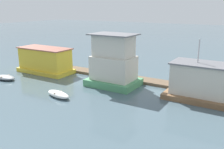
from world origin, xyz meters
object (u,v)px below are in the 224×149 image
at_px(houseboat_green, 114,63).
at_px(mooring_post_far_right, 49,64).
at_px(mooring_post_near_left, 213,91).
at_px(houseboat_yellow, 45,61).
at_px(dinghy_white, 58,94).
at_px(houseboat_brown, 208,83).
at_px(dinghy_grey, 5,77).

relative_size(houseboat_green, mooring_post_far_right, 3.98).
bearing_deg(houseboat_green, mooring_post_near_left, 9.48).
distance_m(houseboat_yellow, dinghy_white, 9.75).
xyz_separation_m(houseboat_green, houseboat_brown, (9.37, 0.62, -0.84)).
relative_size(houseboat_brown, dinghy_grey, 2.65).
distance_m(houseboat_yellow, mooring_post_near_left, 19.93).
xyz_separation_m(houseboat_green, dinghy_grey, (-11.67, -4.62, -2.14)).
height_order(houseboat_green, houseboat_brown, houseboat_green).
distance_m(houseboat_yellow, mooring_post_far_right, 1.88).
bearing_deg(houseboat_green, houseboat_brown, 3.77).
height_order(dinghy_grey, mooring_post_near_left, mooring_post_near_left).
xyz_separation_m(houseboat_green, mooring_post_far_right, (-11.06, 1.62, -1.71)).
height_order(houseboat_yellow, dinghy_grey, houseboat_yellow).
bearing_deg(dinghy_grey, mooring_post_near_left, 16.27).
relative_size(houseboat_yellow, dinghy_white, 2.39).
bearing_deg(houseboat_yellow, mooring_post_near_left, 4.08).
bearing_deg(houseboat_green, dinghy_grey, -158.41).
bearing_deg(dinghy_white, mooring_post_near_left, 31.02).
bearing_deg(mooring_post_far_right, houseboat_yellow, -57.57).
xyz_separation_m(houseboat_yellow, mooring_post_far_right, (-0.90, 1.42, -0.84)).
bearing_deg(dinghy_grey, houseboat_green, 21.59).
relative_size(houseboat_brown, mooring_post_near_left, 5.92).
xyz_separation_m(houseboat_yellow, houseboat_brown, (19.53, 0.41, 0.03)).
bearing_deg(dinghy_white, mooring_post_far_right, 139.24).
relative_size(houseboat_brown, dinghy_white, 2.45).
distance_m(dinghy_grey, mooring_post_near_left, 22.27).
height_order(houseboat_brown, dinghy_grey, houseboat_brown).
distance_m(houseboat_yellow, houseboat_brown, 19.54).
distance_m(dinghy_grey, mooring_post_far_right, 6.28).
bearing_deg(mooring_post_far_right, houseboat_brown, -2.81).
relative_size(dinghy_grey, mooring_post_near_left, 2.23).
relative_size(houseboat_green, dinghy_grey, 1.98).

